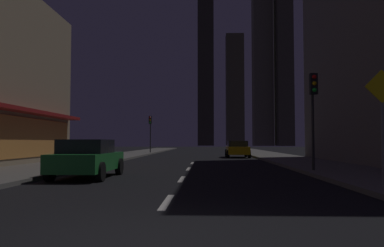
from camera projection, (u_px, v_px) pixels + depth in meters
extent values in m
cube|color=black|center=(197.00, 156.00, 37.27)|extent=(78.00, 136.00, 0.10)
cube|color=#605E59|center=(268.00, 155.00, 37.01)|extent=(4.00, 76.00, 0.15)
cube|color=#605E59|center=(127.00, 155.00, 37.54)|extent=(4.00, 76.00, 0.15)
cube|color=silver|center=(167.00, 202.00, 8.53)|extent=(0.16, 2.20, 0.01)
cube|color=silver|center=(182.00, 179.00, 13.72)|extent=(0.16, 2.20, 0.01)
cube|color=silver|center=(188.00, 169.00, 18.91)|extent=(0.16, 2.20, 0.01)
cube|color=silver|center=(192.00, 163.00, 24.10)|extent=(0.16, 2.20, 0.01)
cube|color=#323026|center=(206.00, 41.00, 137.34)|extent=(5.69, 6.76, 76.15)
cube|color=#4D493A|center=(235.00, 90.00, 160.33)|extent=(7.52, 6.27, 47.03)
cube|color=brown|center=(262.00, 39.00, 130.23)|extent=(6.53, 6.36, 73.97)
cube|color=#423E31|center=(283.00, 46.00, 127.00)|extent=(5.20, 7.71, 67.16)
cube|color=#1E722D|center=(88.00, 162.00, 14.33)|extent=(1.80, 4.20, 0.65)
cube|color=black|center=(86.00, 147.00, 14.15)|extent=(1.64, 2.00, 0.55)
cylinder|color=black|center=(77.00, 166.00, 15.74)|extent=(0.22, 0.68, 0.68)
cylinder|color=black|center=(119.00, 166.00, 15.68)|extent=(0.22, 0.68, 0.68)
cylinder|color=black|center=(50.00, 172.00, 12.95)|extent=(0.22, 0.68, 0.68)
cylinder|color=black|center=(100.00, 172.00, 12.88)|extent=(0.22, 0.68, 0.68)
sphere|color=white|center=(90.00, 158.00, 16.40)|extent=(0.18, 0.18, 0.18)
sphere|color=white|center=(115.00, 158.00, 16.35)|extent=(0.18, 0.18, 0.18)
cube|color=gold|center=(237.00, 150.00, 32.90)|extent=(1.80, 4.20, 0.65)
cube|color=black|center=(237.00, 144.00, 32.73)|extent=(1.64, 2.00, 0.55)
cylinder|color=black|center=(226.00, 153.00, 34.31)|extent=(0.22, 0.68, 0.68)
cylinder|color=black|center=(246.00, 153.00, 34.25)|extent=(0.22, 0.68, 0.68)
cylinder|color=black|center=(228.00, 154.00, 31.52)|extent=(0.22, 0.68, 0.68)
cylinder|color=black|center=(249.00, 154.00, 31.45)|extent=(0.22, 0.68, 0.68)
sphere|color=white|center=(230.00, 149.00, 34.97)|extent=(0.18, 0.18, 0.18)
sphere|color=white|center=(241.00, 149.00, 34.93)|extent=(0.18, 0.18, 0.18)
cylinder|color=gold|center=(111.00, 155.00, 26.90)|extent=(0.22, 0.22, 0.55)
sphere|color=gold|center=(111.00, 151.00, 26.91)|extent=(0.21, 0.21, 0.21)
cylinder|color=gold|center=(111.00, 158.00, 26.88)|extent=(0.30, 0.30, 0.06)
cylinder|color=gold|center=(109.00, 155.00, 26.90)|extent=(0.10, 0.10, 0.10)
cylinder|color=gold|center=(113.00, 155.00, 26.89)|extent=(0.10, 0.10, 0.10)
cylinder|color=#2D2D2D|center=(313.00, 121.00, 16.30)|extent=(0.12, 0.12, 4.20)
cube|color=black|center=(313.00, 84.00, 16.18)|extent=(0.32, 0.24, 0.90)
sphere|color=red|center=(314.00, 77.00, 16.06)|extent=(0.18, 0.18, 0.18)
sphere|color=#F2B20C|center=(314.00, 83.00, 16.05)|extent=(0.18, 0.18, 0.18)
sphere|color=#19D833|center=(314.00, 90.00, 16.04)|extent=(0.18, 0.18, 0.18)
cylinder|color=#2D2D2D|center=(150.00, 134.00, 43.19)|extent=(0.12, 0.12, 4.20)
cube|color=black|center=(150.00, 120.00, 43.07)|extent=(0.32, 0.24, 0.90)
sphere|color=red|center=(150.00, 117.00, 42.95)|extent=(0.18, 0.18, 0.18)
sphere|color=#F2B20C|center=(150.00, 120.00, 42.94)|extent=(0.18, 0.18, 0.18)
sphere|color=#19D833|center=(150.00, 122.00, 42.93)|extent=(0.18, 0.18, 0.18)
cylinder|color=slate|center=(383.00, 142.00, 10.06)|extent=(0.08, 0.08, 2.40)
cube|color=yellow|center=(382.00, 86.00, 10.10)|extent=(0.91, 0.03, 0.91)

